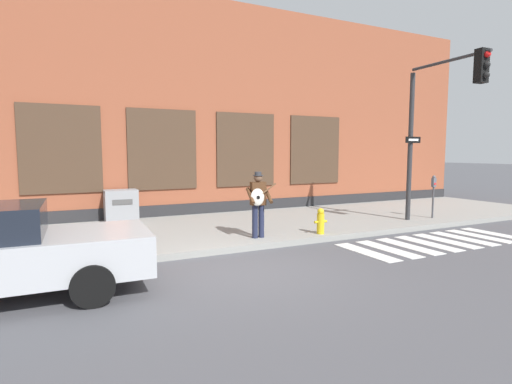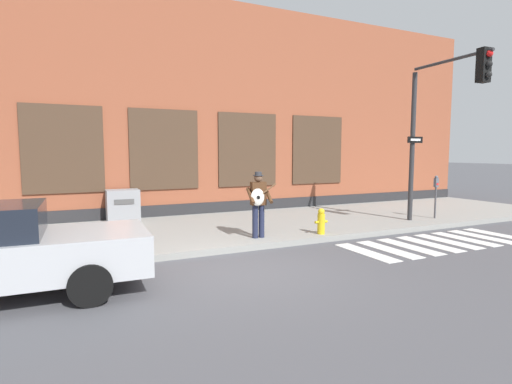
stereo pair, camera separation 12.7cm
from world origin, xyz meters
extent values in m
plane|color=#4C4C51|center=(0.00, 0.00, 0.00)|extent=(160.00, 160.00, 0.00)
cube|color=gray|center=(0.00, 4.03, 0.08)|extent=(28.00, 5.23, 0.15)
cube|color=brown|center=(0.00, 8.65, 3.88)|extent=(28.00, 4.00, 7.76)
cube|color=#28282B|center=(0.00, 6.63, 0.28)|extent=(28.00, 0.04, 0.55)
cube|color=#473323|center=(-3.12, 6.62, 2.45)|extent=(2.34, 0.06, 2.72)
cube|color=black|center=(-3.12, 6.61, 2.45)|extent=(2.22, 0.03, 2.60)
cube|color=#473323|center=(0.00, 6.62, 2.45)|extent=(2.34, 0.06, 2.72)
cube|color=black|center=(0.00, 6.61, 2.45)|extent=(2.22, 0.03, 2.60)
cube|color=#473323|center=(3.12, 6.62, 2.45)|extent=(2.34, 0.06, 2.72)
cube|color=black|center=(3.12, 6.61, 2.45)|extent=(2.22, 0.03, 2.60)
cube|color=#473323|center=(6.23, 6.62, 2.45)|extent=(2.34, 0.06, 2.72)
cube|color=black|center=(6.23, 6.61, 2.45)|extent=(2.22, 0.03, 2.60)
cube|color=silver|center=(3.25, 0.11, 0.01)|extent=(0.42, 1.90, 0.01)
cube|color=silver|center=(3.93, 0.11, 0.01)|extent=(0.42, 1.90, 0.01)
cube|color=silver|center=(4.61, 0.11, 0.01)|extent=(0.42, 1.90, 0.01)
cube|color=silver|center=(5.30, 0.11, 0.01)|extent=(0.42, 1.90, 0.01)
cube|color=silver|center=(5.98, 0.11, 0.01)|extent=(0.42, 1.90, 0.01)
cube|color=silver|center=(6.66, 0.11, 0.01)|extent=(0.42, 1.90, 0.01)
cube|color=silver|center=(7.35, 0.11, 0.01)|extent=(0.42, 1.90, 0.01)
cube|color=silver|center=(8.03, 0.11, 0.01)|extent=(0.42, 1.90, 0.01)
cube|color=silver|center=(-1.82, 0.79, 0.74)|extent=(0.07, 0.24, 0.12)
cube|color=silver|center=(-1.86, -0.35, 0.74)|extent=(0.07, 0.24, 0.12)
cylinder|color=black|center=(-2.74, 1.12, 0.33)|extent=(0.67, 0.26, 0.66)
cylinder|color=black|center=(-2.79, -0.63, 0.33)|extent=(0.67, 0.26, 0.66)
cylinder|color=#1E233D|center=(1.46, 2.07, 0.58)|extent=(0.15, 0.15, 0.85)
cylinder|color=#1E233D|center=(1.28, 2.07, 0.58)|extent=(0.15, 0.15, 0.85)
cube|color=#4C2D19|center=(1.37, 2.08, 1.30)|extent=(0.40, 0.26, 0.59)
sphere|color=brown|center=(1.37, 2.08, 1.71)|extent=(0.22, 0.22, 0.22)
cylinder|color=#333338|center=(1.37, 2.08, 1.77)|extent=(0.27, 0.28, 0.02)
cylinder|color=#333338|center=(1.37, 2.08, 1.82)|extent=(0.18, 0.18, 0.09)
cylinder|color=#4C2D19|center=(1.59, 1.95, 1.26)|extent=(0.15, 0.52, 0.39)
cylinder|color=#4C2D19|center=(1.12, 2.00, 1.26)|extent=(0.15, 0.52, 0.39)
ellipsoid|color=silver|center=(1.27, 1.91, 1.23)|extent=(0.37, 0.16, 0.44)
cylinder|color=black|center=(1.26, 1.85, 1.23)|extent=(0.09, 0.02, 0.09)
cylinder|color=brown|center=(1.52, 1.86, 1.41)|extent=(0.47, 0.09, 0.34)
cylinder|color=#2D2D30|center=(7.02, 2.40, 2.51)|extent=(0.15, 0.15, 4.71)
cylinder|color=#2D2D30|center=(6.95, 1.07, 4.96)|extent=(0.23, 2.67, 0.09)
cube|color=black|center=(6.89, 0.00, 4.61)|extent=(0.31, 0.26, 0.88)
sphere|color=red|center=(6.88, -0.16, 4.88)|extent=(0.17, 0.17, 0.17)
sphere|color=black|center=(6.88, -0.16, 4.61)|extent=(0.17, 0.17, 0.17)
sphere|color=black|center=(6.88, -0.16, 4.35)|extent=(0.17, 0.17, 0.17)
cube|color=black|center=(7.01, 2.29, 2.75)|extent=(0.60, 0.06, 0.20)
cube|color=white|center=(7.01, 2.27, 2.75)|extent=(0.40, 0.03, 0.07)
cylinder|color=#47474C|center=(8.04, 2.29, 0.68)|extent=(0.06, 0.06, 1.05)
cube|color=#565B66|center=(8.04, 2.29, 1.35)|extent=(0.13, 0.10, 0.30)
sphere|color=#565B66|center=(8.04, 2.29, 1.53)|extent=(0.11, 0.11, 0.11)
cube|color=red|center=(8.04, 2.23, 1.31)|extent=(0.09, 0.01, 0.07)
cube|color=gray|center=(-1.47, 6.20, 0.66)|extent=(1.00, 0.66, 1.01)
cube|color=#4C4C4C|center=(-1.47, 5.86, 0.81)|extent=(0.60, 0.02, 0.16)
cylinder|color=gold|center=(3.10, 1.76, 0.43)|extent=(0.20, 0.20, 0.55)
sphere|color=gold|center=(3.10, 1.76, 0.76)|extent=(0.18, 0.18, 0.18)
cylinder|color=gold|center=(2.96, 1.76, 0.48)|extent=(0.10, 0.07, 0.07)
cylinder|color=gold|center=(3.24, 1.76, 0.48)|extent=(0.10, 0.07, 0.07)
camera|label=1|loc=(-3.16, -7.03, 2.35)|focal=28.00mm
camera|label=2|loc=(-3.04, -7.09, 2.35)|focal=28.00mm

